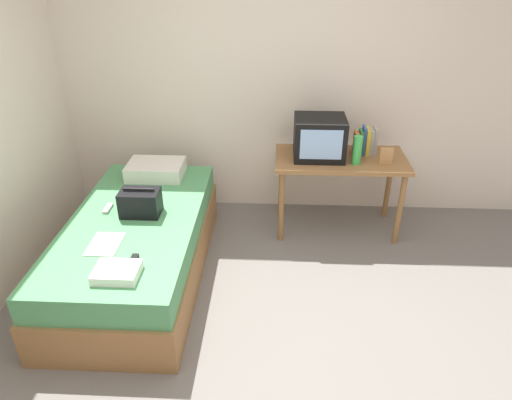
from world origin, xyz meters
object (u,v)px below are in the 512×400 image
object	(u,v)px
tv	(319,138)
remote_silver	(108,208)
remote_dark	(133,262)
folded_towel	(117,273)
water_bottle	(357,150)
book_row	(366,142)
picture_frame	(386,156)
pillow	(156,169)
bed	(138,247)
desk	(340,167)
magazine	(105,244)
handbag	(140,203)

from	to	relation	value
tv	remote_silver	world-z (taller)	tv
remote_dark	folded_towel	bearing A→B (deg)	-111.34
water_bottle	book_row	bearing A→B (deg)	64.99
picture_frame	remote_silver	world-z (taller)	picture_frame
tv	book_row	size ratio (longest dim) A/B	1.77
remote_dark	remote_silver	size ratio (longest dim) A/B	1.08
pillow	bed	bearing A→B (deg)	-90.09
picture_frame	remote_silver	xyz separation A→B (m)	(-2.26, -0.58, -0.25)
desk	magazine	bearing A→B (deg)	-146.07
folded_towel	desk	bearing A→B (deg)	44.45
picture_frame	magazine	bearing A→B (deg)	-153.40
water_bottle	picture_frame	xyz separation A→B (m)	(0.25, 0.01, -0.05)
bed	magazine	size ratio (longest dim) A/B	6.90
pillow	remote_dark	xyz separation A→B (m)	(0.16, -1.31, -0.05)
magazine	remote_silver	xyz separation A→B (m)	(-0.14, 0.48, 0.01)
desk	magazine	size ratio (longest dim) A/B	4.00
bed	water_bottle	size ratio (longest dim) A/B	8.01
pillow	handbag	bearing A→B (deg)	-85.99
handbag	remote_silver	xyz separation A→B (m)	(-0.29, 0.05, -0.09)
handbag	remote_dark	xyz separation A→B (m)	(0.11, -0.63, -0.09)
handbag	remote_dark	distance (m)	0.65
desk	remote_dark	bearing A→B (deg)	-137.35
magazine	book_row	bearing A→B (deg)	33.02
water_bottle	picture_frame	size ratio (longest dim) A/B	1.73
desk	tv	size ratio (longest dim) A/B	2.64
remote_silver	folded_towel	xyz separation A→B (m)	(0.34, -0.83, 0.02)
book_row	remote_dark	bearing A→B (deg)	-139.20
book_row	bed	bearing A→B (deg)	-154.11
picture_frame	pillow	distance (m)	2.03
bed	remote_dark	bearing A→B (deg)	-74.45
book_row	magazine	bearing A→B (deg)	-146.98
desk	bed	bearing A→B (deg)	-154.00
pillow	remote_silver	xyz separation A→B (m)	(-0.24, -0.63, -0.05)
tv	pillow	bearing A→B (deg)	-177.15
water_bottle	handbag	world-z (taller)	water_bottle
handbag	water_bottle	bearing A→B (deg)	19.71
pillow	remote_silver	distance (m)	0.67
tv	magazine	distance (m)	1.99
pillow	remote_silver	world-z (taller)	pillow
remote_dark	remote_silver	world-z (taller)	same
book_row	pillow	world-z (taller)	book_row
desk	handbag	bearing A→B (deg)	-155.07
tv	book_row	bearing A→B (deg)	13.16
bed	book_row	xyz separation A→B (m)	(1.88, 0.91, 0.57)
handbag	desk	bearing A→B (deg)	24.93
bed	book_row	bearing A→B (deg)	25.89
pillow	handbag	world-z (taller)	handbag
book_row	handbag	xyz separation A→B (m)	(-1.83, -0.85, -0.20)
water_bottle	magazine	xyz separation A→B (m)	(-1.87, -1.05, -0.31)
tv	handbag	bearing A→B (deg)	-151.89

